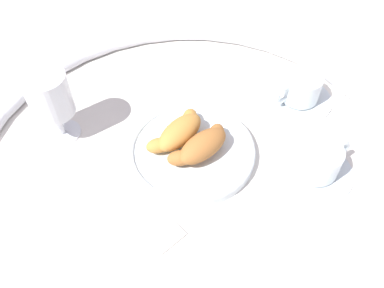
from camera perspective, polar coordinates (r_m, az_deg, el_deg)
The scene contains 9 objects.
ground_plane at distance 0.71m, azimuth -0.49°, elevation -3.22°, with size 2.20×2.20×0.00m, color silver.
table_chrome_rim at distance 0.70m, azimuth -0.50°, elevation -2.64°, with size 0.78×0.78×0.02m, color silver.
pastry_plate at distance 0.72m, azimuth 0.00°, elevation -0.97°, with size 0.23×0.23×0.02m.
croissant_large at distance 0.68m, azimuth 1.58°, elevation -0.46°, with size 0.13×0.09×0.04m.
croissant_small at distance 0.71m, azimuth -1.90°, elevation 1.74°, with size 0.13×0.10×0.04m.
coffee_cup_near at distance 0.83m, azimuth 15.19°, elevation 7.39°, with size 0.14×0.14×0.06m.
coffee_cup_far at distance 0.71m, azimuth 17.52°, elevation -2.59°, with size 0.14×0.14×0.06m.
juice_glass_left at distance 0.73m, azimuth -19.67°, elevation 6.21°, with size 0.08×0.08×0.14m.
sugar_packet at distance 0.63m, azimuth -3.53°, elevation -13.01°, with size 0.05×0.03×0.01m, color white.
Camera 1 is at (-0.19, -0.38, 0.57)m, focal length 37.30 mm.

